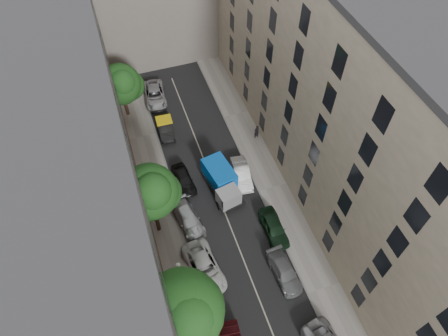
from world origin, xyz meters
name	(u,v)px	position (x,y,z in m)	size (l,w,h in m)	color
ground	(221,203)	(0.00, 0.00, 0.00)	(120.00, 120.00, 0.00)	#4C4C49
road_surface	(221,203)	(0.00, 0.00, 0.01)	(8.00, 44.00, 0.02)	black
sidewalk_left	(166,218)	(-5.50, 0.00, 0.07)	(3.00, 44.00, 0.15)	gray
sidewalk_right	(273,187)	(5.50, 0.00, 0.07)	(3.00, 44.00, 0.15)	gray
building_left	(77,168)	(-11.00, 0.00, 10.00)	(8.00, 44.00, 20.00)	#474543
building_right	(345,102)	(11.00, 0.00, 10.00)	(8.00, 44.00, 20.00)	#BFAC95
tarp_truck	(222,181)	(0.60, 1.50, 1.39)	(3.09, 5.81, 2.53)	black
car_left_2	(204,268)	(-3.60, -6.29, 0.75)	(2.49, 5.41, 1.50)	silver
car_left_3	(188,219)	(-3.60, -1.18, 0.69)	(1.93, 4.75, 1.38)	#B9BABE
car_left_4	(184,179)	(-2.80, 3.40, 0.69)	(1.64, 4.08, 1.39)	black
car_left_5	(165,127)	(-2.90, 11.00, 0.72)	(1.53, 4.39, 1.45)	black
car_left_6	(155,95)	(-2.80, 16.60, 0.73)	(2.43, 5.27, 1.47)	#BAB9BE
car_right_1	(284,272)	(2.80, -8.80, 0.64)	(1.79, 4.40, 1.28)	slate
car_right_2	(274,228)	(3.60, -4.60, 0.75)	(1.78, 4.42, 1.51)	black
car_right_3	(242,174)	(2.94, 2.17, 0.72)	(1.52, 4.37, 1.44)	silver
tree_near	(184,313)	(-6.30, -11.11, 5.69)	(6.06, 5.89, 8.64)	#382619
tree_mid	(151,194)	(-6.30, -1.11, 6.07)	(5.08, 4.78, 8.74)	#382619
tree_far	(122,86)	(-6.30, 14.94, 4.45)	(4.87, 4.52, 6.69)	#382619
lamp_post	(180,276)	(-5.80, -7.59, 3.66)	(0.36, 0.36, 5.59)	#195832
pedestrian	(257,132)	(6.40, 6.86, 1.03)	(0.64, 0.42, 1.77)	black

